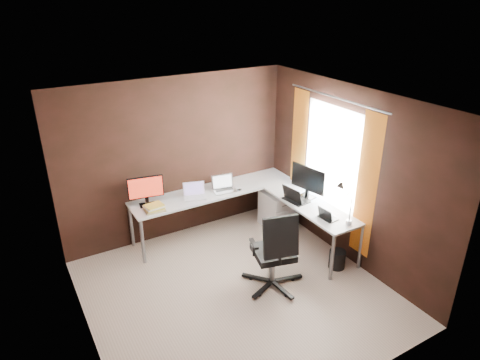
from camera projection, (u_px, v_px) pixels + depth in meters
name	position (u px, v px, depth m)	size (l,w,h in m)	color
room	(257.00, 197.00, 5.25)	(3.60, 3.60, 2.50)	#BFA994
desk	(250.00, 200.00, 6.50)	(2.65, 2.25, 0.73)	white
drawer_pedestal	(277.00, 209.00, 7.01)	(0.42, 0.50, 0.60)	white
monitor_left	(146.00, 189.00, 6.13)	(0.51, 0.18, 0.44)	black
monitor_right	(308.00, 180.00, 6.35)	(0.19, 0.60, 0.49)	black
laptop_white	(195.00, 194.00, 6.45)	(0.38, 0.32, 0.22)	white
laptop_silver	(224.00, 187.00, 6.66)	(0.38, 0.30, 0.23)	silver
laptop_black_big	(295.00, 198.00, 6.32)	(0.31, 0.40, 0.24)	black
laptop_black_small	(327.00, 216.00, 5.84)	(0.20, 0.26, 0.17)	black
book_stack	(154.00, 208.00, 6.06)	(0.29, 0.24, 0.09)	tan
mouse_left	(150.00, 210.00, 6.05)	(0.07, 0.05, 0.03)	black
mouse_corner	(239.00, 190.00, 6.66)	(0.08, 0.05, 0.03)	black
desk_lamp	(344.00, 198.00, 5.59)	(0.19, 0.22, 0.60)	slate
office_chair	(274.00, 265.00, 5.55)	(0.64, 0.66, 1.14)	black
wastebasket	(337.00, 259.00, 6.01)	(0.23, 0.23, 0.26)	black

